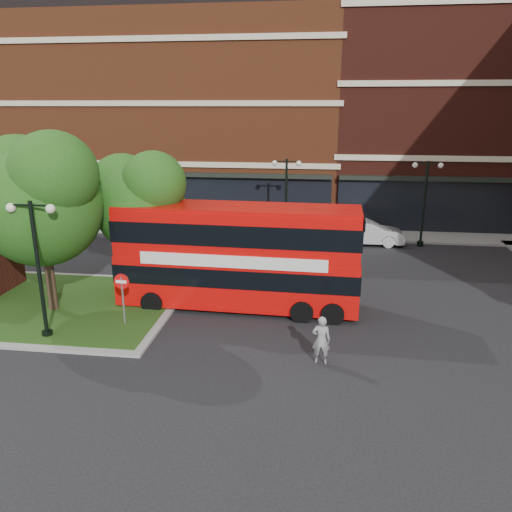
# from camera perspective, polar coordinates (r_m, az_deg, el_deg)

# --- Properties ---
(ground) EXTENTS (120.00, 120.00, 0.00)m
(ground) POSITION_cam_1_polar(r_m,az_deg,el_deg) (17.45, -6.87, -10.65)
(ground) COLOR black
(ground) RESTS_ON ground
(pavement_far) EXTENTS (44.00, 3.00, 0.12)m
(pavement_far) POSITION_cam_1_polar(r_m,az_deg,el_deg) (32.70, 0.12, 2.80)
(pavement_far) COLOR slate
(pavement_far) RESTS_ON ground
(terrace_far_left) EXTENTS (26.00, 12.00, 14.00)m
(terrace_far_left) POSITION_cam_1_polar(r_m,az_deg,el_deg) (40.78, -10.10, 15.21)
(terrace_far_left) COLOR brown
(terrace_far_left) RESTS_ON ground
(terrace_far_right) EXTENTS (18.00, 12.00, 16.00)m
(terrace_far_right) POSITION_cam_1_polar(r_m,az_deg,el_deg) (40.22, 22.65, 15.63)
(terrace_far_right) COLOR #471911
(terrace_far_right) RESTS_ON ground
(traffic_island) EXTENTS (12.60, 7.60, 0.15)m
(traffic_island) POSITION_cam_1_polar(r_m,az_deg,el_deg) (23.03, -24.73, -4.97)
(traffic_island) COLOR gray
(traffic_island) RESTS_ON ground
(tree_island_west) EXTENTS (5.40, 4.71, 7.21)m
(tree_island_west) POSITION_cam_1_polar(r_m,az_deg,el_deg) (20.75, -23.62, 6.51)
(tree_island_west) COLOR #2D2116
(tree_island_west) RESTS_ON ground
(tree_island_east) EXTENTS (4.46, 3.90, 6.29)m
(tree_island_east) POSITION_cam_1_polar(r_m,az_deg,el_deg) (21.75, -13.24, 6.41)
(tree_island_east) COLOR #2D2116
(tree_island_east) RESTS_ON ground
(lamp_island) EXTENTS (1.72, 0.36, 5.00)m
(lamp_island) POSITION_cam_1_polar(r_m,az_deg,el_deg) (18.64, -23.66, -0.79)
(lamp_island) COLOR black
(lamp_island) RESTS_ON ground
(lamp_far_left) EXTENTS (1.72, 0.36, 5.00)m
(lamp_far_left) POSITION_cam_1_polar(r_m,az_deg,el_deg) (29.99, 3.46, 6.88)
(lamp_far_left) COLOR black
(lamp_far_left) RESTS_ON ground
(lamp_far_right) EXTENTS (1.72, 0.36, 5.00)m
(lamp_far_right) POSITION_cam_1_polar(r_m,az_deg,el_deg) (30.51, 18.71, 6.19)
(lamp_far_right) COLOR black
(lamp_far_right) RESTS_ON ground
(bus) EXTENTS (9.81, 2.54, 3.72)m
(bus) POSITION_cam_1_polar(r_m,az_deg,el_deg) (20.03, -2.15, 0.67)
(bus) COLOR red
(bus) RESTS_ON ground
(woman) EXTENTS (0.61, 0.41, 1.63)m
(woman) POSITION_cam_1_polar(r_m,az_deg,el_deg) (16.33, 7.46, -9.49)
(woman) COLOR gray
(woman) RESTS_ON ground
(car_silver) EXTENTS (3.92, 1.96, 1.28)m
(car_silver) POSITION_cam_1_polar(r_m,az_deg,el_deg) (30.98, -4.18, 3.06)
(car_silver) COLOR #A7A9AE
(car_silver) RESTS_ON ground
(car_white) EXTENTS (4.51, 1.66, 1.47)m
(car_white) POSITION_cam_1_polar(r_m,az_deg,el_deg) (30.48, 12.39, 2.66)
(car_white) COLOR silver
(car_white) RESTS_ON ground
(no_entry_sign) EXTENTS (0.58, 0.08, 2.11)m
(no_entry_sign) POSITION_cam_1_polar(r_m,az_deg,el_deg) (19.09, -15.04, -3.71)
(no_entry_sign) COLOR slate
(no_entry_sign) RESTS_ON ground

